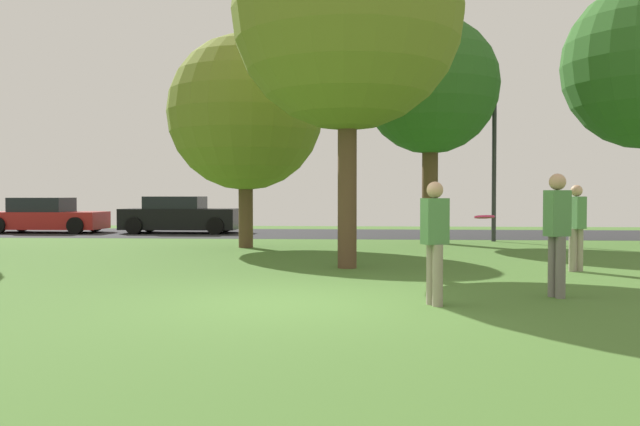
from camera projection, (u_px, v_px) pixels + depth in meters
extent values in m
plane|color=#47702D|center=(301.00, 302.00, 9.00)|extent=(44.00, 44.00, 0.00)
cube|color=#28282B|center=(342.00, 234.00, 24.95)|extent=(44.00, 6.40, 0.01)
cylinder|color=brown|center=(430.00, 187.00, 20.18)|extent=(0.49, 0.49, 3.41)
sphere|color=#2D6023|center=(430.00, 85.00, 20.10)|extent=(4.19, 4.19, 4.19)
cylinder|color=brown|center=(347.00, 184.00, 13.16)|extent=(0.38, 0.38, 3.39)
sphere|color=olive|center=(347.00, 14.00, 13.07)|extent=(4.62, 4.62, 4.62)
cylinder|color=brown|center=(246.00, 208.00, 18.34)|extent=(0.40, 0.40, 2.23)
sphere|color=olive|center=(245.00, 113.00, 18.27)|extent=(4.32, 4.32, 4.32)
cylinder|color=slate|center=(561.00, 267.00, 9.31)|extent=(0.14, 0.14, 0.88)
cylinder|color=slate|center=(553.00, 266.00, 9.46)|extent=(0.14, 0.14, 0.88)
cube|color=#51894C|center=(557.00, 213.00, 9.37)|extent=(0.38, 0.33, 0.66)
sphere|color=tan|center=(558.00, 182.00, 9.35)|extent=(0.24, 0.24, 0.24)
cylinder|color=gray|center=(432.00, 274.00, 8.79)|extent=(0.14, 0.14, 0.81)
cylinder|color=gray|center=(438.00, 275.00, 8.64)|extent=(0.14, 0.14, 0.81)
cube|color=#51894C|center=(435.00, 221.00, 8.70)|extent=(0.38, 0.33, 0.61)
sphere|color=tan|center=(435.00, 190.00, 8.68)|extent=(0.22, 0.22, 0.22)
cylinder|color=gray|center=(572.00, 250.00, 12.58)|extent=(0.14, 0.14, 0.82)
cylinder|color=gray|center=(579.00, 250.00, 12.63)|extent=(0.14, 0.14, 0.82)
cube|color=#51894C|center=(576.00, 213.00, 12.59)|extent=(0.32, 0.38, 0.62)
sphere|color=tan|center=(577.00, 191.00, 12.58)|extent=(0.22, 0.22, 0.22)
cylinder|color=#EA2D6B|center=(484.00, 217.00, 8.96)|extent=(0.29, 0.29, 0.06)
cube|color=#B21E1E|center=(48.00, 220.00, 25.66)|extent=(4.36, 1.77, 0.67)
cube|color=black|center=(42.00, 205.00, 25.66)|extent=(2.09, 1.56, 0.55)
cylinder|color=black|center=(95.00, 224.00, 26.44)|extent=(0.64, 0.22, 0.64)
cylinder|color=black|center=(76.00, 226.00, 24.68)|extent=(0.64, 0.22, 0.64)
cylinder|color=black|center=(22.00, 223.00, 26.66)|extent=(0.64, 0.22, 0.64)
cube|color=black|center=(181.00, 219.00, 25.40)|extent=(4.42, 1.82, 0.80)
cube|color=black|center=(175.00, 203.00, 25.40)|extent=(2.12, 1.60, 0.47)
cylinder|color=black|center=(226.00, 224.00, 26.20)|extent=(0.64, 0.22, 0.64)
cylinder|color=black|center=(215.00, 226.00, 24.39)|extent=(0.64, 0.22, 0.64)
cylinder|color=black|center=(150.00, 224.00, 26.42)|extent=(0.64, 0.22, 0.64)
cylinder|color=black|center=(134.00, 226.00, 24.61)|extent=(0.64, 0.22, 0.64)
cylinder|color=#2D2D33|center=(494.00, 170.00, 20.76)|extent=(0.14, 0.14, 4.50)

